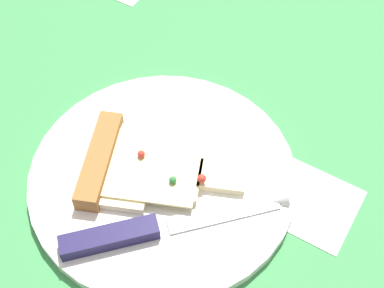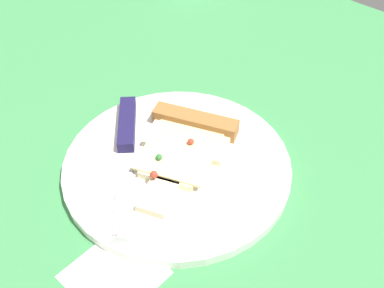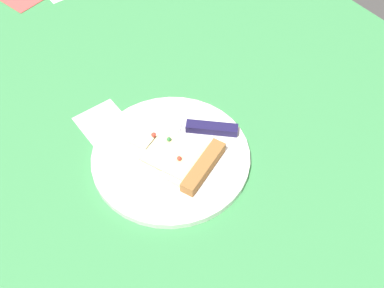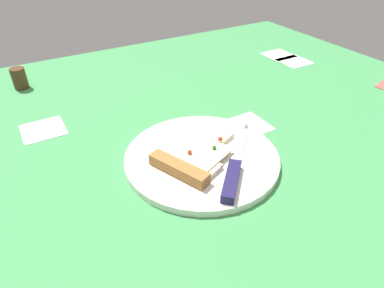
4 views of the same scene
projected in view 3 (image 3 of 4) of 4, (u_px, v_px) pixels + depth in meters
The scene contains 4 objects.
ground_plane at pixel (132, 138), 94.87cm from camera, with size 136.18×136.18×3.00cm.
plate at pixel (171, 157), 89.35cm from camera, with size 29.64×29.64×1.36cm, color white.
pizza_slice at pixel (183, 158), 87.38cm from camera, with size 19.06×14.50×2.25cm.
knife at pixel (188, 127), 92.24cm from camera, with size 18.15×18.76×2.45cm.
Camera 3 is at (54.68, -26.01, 72.49)cm, focal length 44.64 mm.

